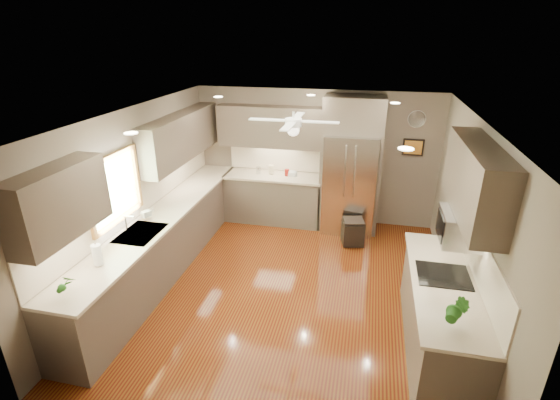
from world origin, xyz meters
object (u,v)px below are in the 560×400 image
at_px(canister_d, 287,173).
at_px(soap_bottle, 147,213).
at_px(refrigerator, 351,168).
at_px(stool, 353,232).
at_px(paper_towel, 97,255).
at_px(canister_b, 258,170).
at_px(potted_plant_right, 457,311).
at_px(bowl, 292,175).
at_px(canister_c, 271,169).
at_px(microwave, 460,227).
at_px(potted_plant_left, 64,283).

relative_size(canister_d, soap_bottle, 0.70).
bearing_deg(soap_bottle, refrigerator, 39.19).
bearing_deg(refrigerator, stool, -77.71).
bearing_deg(stool, paper_towel, -134.15).
relative_size(stool, paper_towel, 1.64).
distance_m(canister_b, potted_plant_right, 4.75).
height_order(bowl, stool, bowl).
distance_m(canister_c, stool, 1.94).
relative_size(soap_bottle, microwave, 0.34).
bearing_deg(canister_b, microwave, -42.04).
height_order(canister_d, potted_plant_left, potted_plant_left).
bearing_deg(soap_bottle, canister_b, 65.82).
bearing_deg(microwave, potted_plant_left, -160.98).
bearing_deg(paper_towel, canister_b, 75.20).
distance_m(canister_b, bowl, 0.66).
bearing_deg(canister_d, canister_c, 172.87).
bearing_deg(bowl, potted_plant_right, -58.81).
relative_size(canister_b, bowl, 0.72).
bearing_deg(bowl, refrigerator, -1.41).
xyz_separation_m(canister_c, potted_plant_left, (-1.16, -4.17, 0.04)).
height_order(canister_d, potted_plant_right, potted_plant_right).
distance_m(canister_b, refrigerator, 1.74).
height_order(canister_c, bowl, canister_c).
height_order(canister_c, canister_d, canister_c).
distance_m(soap_bottle, paper_towel, 1.26).
distance_m(canister_b, stool, 2.12).
xyz_separation_m(canister_c, canister_d, (0.32, -0.04, -0.03)).
relative_size(canister_c, bowl, 0.84).
relative_size(potted_plant_right, paper_towel, 1.19).
bearing_deg(bowl, stool, -28.27).
relative_size(canister_c, soap_bottle, 0.85).
bearing_deg(potted_plant_left, potted_plant_right, 5.49).
bearing_deg(canister_b, bowl, -1.47).
height_order(potted_plant_left, stool, potted_plant_left).
relative_size(canister_c, stool, 0.36).
distance_m(canister_d, potted_plant_right, 4.44).
height_order(canister_b, bowl, canister_b).
bearing_deg(potted_plant_left, canister_b, 77.40).
xyz_separation_m(canister_d, potted_plant_right, (2.36, -3.76, 0.10)).
relative_size(potted_plant_right, microwave, 0.59).
height_order(canister_b, refrigerator, refrigerator).
bearing_deg(canister_b, potted_plant_left, -102.60).
bearing_deg(canister_c, potted_plant_right, -54.81).
height_order(potted_plant_left, paper_towel, paper_towel).
height_order(canister_c, refrigerator, refrigerator).
distance_m(potted_plant_left, stool, 4.51).
bearing_deg(bowl, microwave, -48.79).
relative_size(canister_b, microwave, 0.25).
distance_m(potted_plant_right, paper_towel, 3.86).
height_order(canister_c, potted_plant_right, potted_plant_right).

